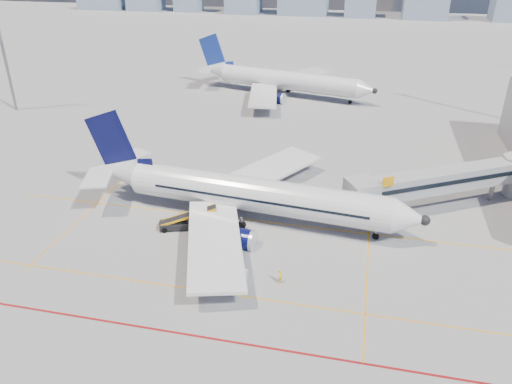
{
  "coord_description": "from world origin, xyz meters",
  "views": [
    {
      "loc": [
        12.14,
        -42.24,
        30.06
      ],
      "look_at": [
        0.8,
        7.79,
        4.0
      ],
      "focal_mm": 35.0,
      "sensor_mm": 36.0,
      "label": 1
    }
  ],
  "objects_px": {
    "ramp_worker": "(280,276)",
    "belt_loader": "(182,223)",
    "main_aircraft": "(243,193)",
    "baggage_tug": "(237,272)",
    "second_aircraft": "(281,80)",
    "cargo_dolly": "(216,251)"
  },
  "relations": [
    {
      "from": "second_aircraft",
      "to": "baggage_tug",
      "type": "height_order",
      "value": "second_aircraft"
    },
    {
      "from": "cargo_dolly",
      "to": "ramp_worker",
      "type": "xyz_separation_m",
      "value": [
        7.31,
        -2.49,
        -0.28
      ]
    },
    {
      "from": "baggage_tug",
      "to": "cargo_dolly",
      "type": "xyz_separation_m",
      "value": [
        -2.97,
        2.68,
        0.4
      ]
    },
    {
      "from": "second_aircraft",
      "to": "cargo_dolly",
      "type": "xyz_separation_m",
      "value": [
        4.47,
        -62.79,
        -2.19
      ]
    },
    {
      "from": "ramp_worker",
      "to": "main_aircraft",
      "type": "bearing_deg",
      "value": 56.15
    },
    {
      "from": "main_aircraft",
      "to": "baggage_tug",
      "type": "distance_m",
      "value": 12.39
    },
    {
      "from": "main_aircraft",
      "to": "belt_loader",
      "type": "distance_m",
      "value": 7.91
    },
    {
      "from": "second_aircraft",
      "to": "ramp_worker",
      "type": "relative_size",
      "value": 27.05
    },
    {
      "from": "baggage_tug",
      "to": "ramp_worker",
      "type": "height_order",
      "value": "ramp_worker"
    },
    {
      "from": "main_aircraft",
      "to": "baggage_tug",
      "type": "height_order",
      "value": "main_aircraft"
    },
    {
      "from": "baggage_tug",
      "to": "ramp_worker",
      "type": "distance_m",
      "value": 4.35
    },
    {
      "from": "second_aircraft",
      "to": "main_aircraft",
      "type": "bearing_deg",
      "value": -70.96
    },
    {
      "from": "main_aircraft",
      "to": "ramp_worker",
      "type": "bearing_deg",
      "value": -54.63
    },
    {
      "from": "second_aircraft",
      "to": "baggage_tug",
      "type": "relative_size",
      "value": 20.75
    },
    {
      "from": "second_aircraft",
      "to": "cargo_dolly",
      "type": "distance_m",
      "value": 62.99
    },
    {
      "from": "belt_loader",
      "to": "main_aircraft",
      "type": "bearing_deg",
      "value": 14.64
    },
    {
      "from": "cargo_dolly",
      "to": "belt_loader",
      "type": "relative_size",
      "value": 0.55
    },
    {
      "from": "belt_loader",
      "to": "ramp_worker",
      "type": "height_order",
      "value": "belt_loader"
    },
    {
      "from": "belt_loader",
      "to": "second_aircraft",
      "type": "bearing_deg",
      "value": 70.4
    },
    {
      "from": "cargo_dolly",
      "to": "belt_loader",
      "type": "distance_m",
      "value": 7.66
    },
    {
      "from": "ramp_worker",
      "to": "cargo_dolly",
      "type": "bearing_deg",
      "value": 97.44
    },
    {
      "from": "ramp_worker",
      "to": "belt_loader",
      "type": "bearing_deg",
      "value": 85.94
    }
  ]
}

